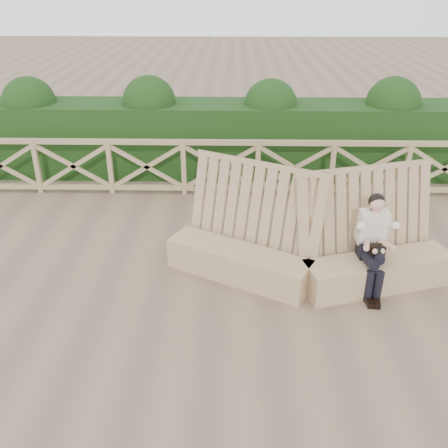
{
  "coord_description": "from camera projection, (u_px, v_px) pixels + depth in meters",
  "views": [
    {
      "loc": [
        0.26,
        -5.57,
        3.94
      ],
      "look_at": [
        0.13,
        0.4,
        0.9
      ],
      "focal_mm": 40.0,
      "sensor_mm": 36.0,
      "label": 1
    }
  ],
  "objects": [
    {
      "name": "ground",
      "position": [
        213.0,
        296.0,
        6.75
      ],
      "size": [
        60.0,
        60.0,
        0.0
      ],
      "primitive_type": "plane",
      "color": "brown",
      "rests_on": "ground"
    },
    {
      "name": "guardrail",
      "position": [
        220.0,
        167.0,
        9.62
      ],
      "size": [
        10.1,
        0.09,
        1.1
      ],
      "color": "#948056",
      "rests_on": "ground"
    },
    {
      "name": "woman",
      "position": [
        373.0,
        240.0,
        6.64
      ],
      "size": [
        0.39,
        0.82,
        1.36
      ],
      "rotation": [
        0.0,
        0.0,
        0.05
      ],
      "color": "black",
      "rests_on": "ground"
    },
    {
      "name": "hedge",
      "position": [
        222.0,
        139.0,
        10.6
      ],
      "size": [
        12.0,
        1.2,
        1.5
      ],
      "primitive_type": "cube",
      "color": "black",
      "rests_on": "ground"
    },
    {
      "name": "bench",
      "position": [
        308.0,
        254.0,
        6.98
      ],
      "size": [
        4.02,
        1.66,
        1.58
      ],
      "rotation": [
        0.0,
        0.0,
        -0.09
      ],
      "color": "#947855",
      "rests_on": "ground"
    }
  ]
}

